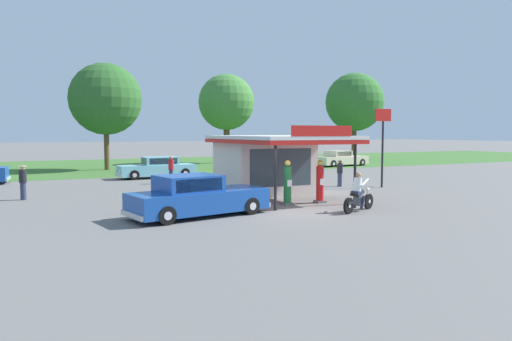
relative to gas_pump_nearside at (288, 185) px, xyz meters
name	(u,v)px	position (x,y,z in m)	size (l,w,h in m)	color
ground_plane	(293,211)	(-0.61, -1.52, -0.90)	(300.00, 300.00, 0.00)	slate
grass_verge_strip	(135,165)	(-0.61, 28.48, -0.90)	(120.00, 24.00, 0.01)	#3D6B2D
service_station_kiosk	(267,161)	(0.84, 3.53, 0.84)	(4.90, 7.42, 3.45)	silver
gas_pump_nearside	(288,185)	(0.00, 0.00, 0.00)	(0.44, 0.44, 1.97)	slate
gas_pump_offside	(320,183)	(1.69, 0.00, -0.02)	(0.44, 0.44, 1.93)	slate
motorcycle_with_rider	(358,195)	(1.73, -2.70, -0.25)	(2.12, 1.04, 1.58)	black
featured_classic_sedan	(197,197)	(-4.46, -0.90, -0.18)	(5.70, 2.87, 1.59)	#19479E
parked_car_back_row_far_right	(157,168)	(-1.87, 14.99, -0.22)	(5.52, 2.02, 1.47)	#7AC6D1
parked_car_back_row_centre_right	(341,159)	(16.73, 19.05, -0.24)	(5.76, 2.59, 1.45)	beige
parked_car_back_row_left	(274,161)	(9.38, 18.75, -0.24)	(5.76, 3.11, 1.40)	#2D844C
bystander_leaning_by_kiosk	(23,182)	(-10.35, 6.92, -0.04)	(0.36, 0.36, 1.62)	#2D3351
bystander_strolling_foreground	(340,172)	(6.38, 4.95, -0.06)	(0.35, 0.35, 1.58)	#2D3351
bystander_admiring_sedan	(171,169)	(-2.04, 10.98, 0.00)	(0.34, 0.34, 1.70)	#2D3351
bystander_chatting_near_pumps	(269,169)	(3.29, 8.03, 0.03)	(0.38, 0.38, 1.73)	black
tree_oak_centre	(107,101)	(-3.77, 24.08, 4.90)	(6.02, 6.02, 8.98)	brown
tree_oak_left	(355,102)	(24.64, 27.33, 5.76)	(6.76, 6.76, 10.05)	brown
tree_oak_distant_spare	(226,102)	(8.78, 27.97, 5.34)	(5.76, 5.76, 9.16)	brown
roadside_pole_sign	(383,134)	(8.30, 3.52, 2.20)	(1.10, 0.12, 4.51)	black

